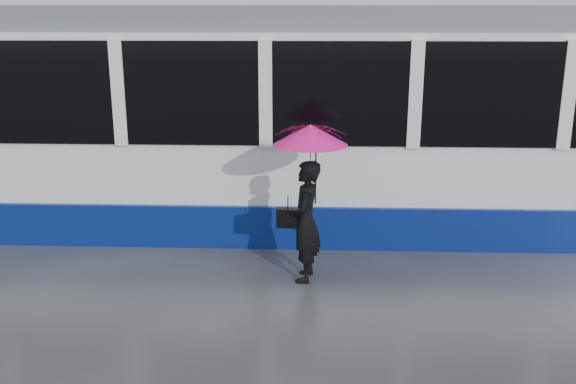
{
  "coord_description": "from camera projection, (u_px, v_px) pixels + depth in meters",
  "views": [
    {
      "loc": [
        0.27,
        -7.34,
        3.27
      ],
      "look_at": [
        -0.05,
        0.35,
        1.1
      ],
      "focal_mm": 40.0,
      "sensor_mm": 36.0,
      "label": 1
    }
  ],
  "objects": [
    {
      "name": "woman",
      "position": [
        306.0,
        221.0,
        7.93
      ],
      "size": [
        0.42,
        0.59,
        1.53
      ],
      "primitive_type": "imported",
      "rotation": [
        0.0,
        0.0,
        -1.67
      ],
      "color": "black",
      "rests_on": "ground"
    },
    {
      "name": "handbag",
      "position": [
        288.0,
        218.0,
        7.95
      ],
      "size": [
        0.28,
        0.15,
        0.42
      ],
      "rotation": [
        0.0,
        0.0,
        -0.1
      ],
      "color": "black",
      "rests_on": "ground"
    },
    {
      "name": "umbrella",
      "position": [
        310.0,
        149.0,
        7.68
      ],
      "size": [
        0.99,
        0.99,
        1.04
      ],
      "rotation": [
        0.0,
        0.0,
        -0.1
      ],
      "color": "#EB1375",
      "rests_on": "ground"
    },
    {
      "name": "rails",
      "position": [
        296.0,
        221.0,
        10.36
      ],
      "size": [
        34.0,
        1.51,
        0.02
      ],
      "color": "#3F3D38",
      "rests_on": "ground"
    },
    {
      "name": "ground",
      "position": [
        290.0,
        285.0,
        7.96
      ],
      "size": [
        90.0,
        90.0,
        0.0
      ],
      "primitive_type": "plane",
      "color": "#2A2A2F",
      "rests_on": "ground"
    },
    {
      "name": "tram",
      "position": [
        176.0,
        120.0,
        9.99
      ],
      "size": [
        26.0,
        2.56,
        3.35
      ],
      "color": "white",
      "rests_on": "ground"
    }
  ]
}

